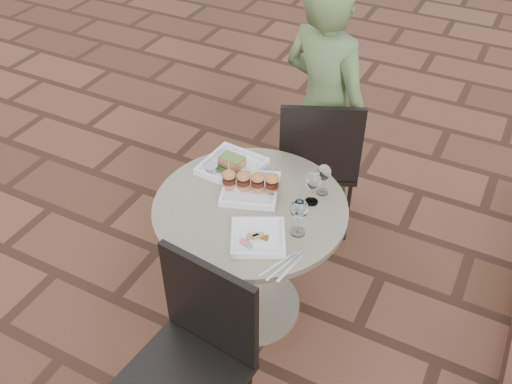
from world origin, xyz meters
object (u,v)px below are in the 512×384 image
at_px(cafe_table, 251,243).
at_px(diner, 324,109).
at_px(plate_salmon, 232,166).
at_px(plate_sliders, 251,185).
at_px(chair_far, 318,156).
at_px(chair_near, 195,348).
at_px(plate_tuna, 258,237).

distance_m(cafe_table, diner, 0.91).
xyz_separation_m(plate_salmon, plate_sliders, (0.16, -0.11, 0.02)).
bearing_deg(diner, plate_sliders, 103.31).
relative_size(chair_far, plate_salmon, 3.15).
distance_m(cafe_table, chair_near, 0.68).
height_order(diner, plate_sliders, diner).
relative_size(cafe_table, chair_near, 0.97).
bearing_deg(plate_tuna, cafe_table, 126.01).
bearing_deg(chair_near, plate_tuna, 93.08).
height_order(cafe_table, plate_sliders, plate_sliders).
height_order(chair_far, chair_near, same).
height_order(cafe_table, chair_near, chair_near).
relative_size(chair_near, plate_tuna, 3.00).
bearing_deg(chair_near, cafe_table, 105.28).
xyz_separation_m(cafe_table, chair_far, (0.05, 0.73, 0.07)).
height_order(chair_far, plate_sliders, chair_far).
height_order(chair_near, plate_sliders, chair_near).
height_order(cafe_table, chair_far, chair_far).
xyz_separation_m(chair_far, plate_salmon, (-0.25, -0.53, 0.20)).
relative_size(chair_near, plate_salmon, 3.15).
relative_size(diner, plate_tuna, 4.96).
bearing_deg(cafe_table, plate_tuna, -53.99).
bearing_deg(plate_salmon, chair_near, -70.25).
height_order(chair_far, plate_tuna, chair_far).
bearing_deg(plate_tuna, chair_far, 95.22).
height_order(cafe_table, plate_salmon, plate_salmon).
relative_size(diner, plate_salmon, 5.20).
relative_size(chair_far, diner, 0.61).
relative_size(cafe_table, diner, 0.59).
height_order(plate_sliders, plate_tuna, plate_sliders).
height_order(chair_far, diner, diner).
xyz_separation_m(chair_near, plate_salmon, (-0.31, 0.86, 0.20)).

